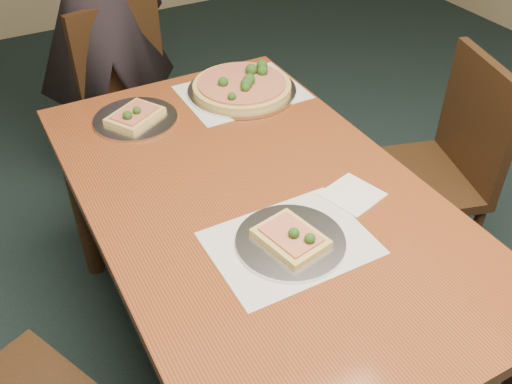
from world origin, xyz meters
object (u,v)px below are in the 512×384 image
slice_plate_near (291,240)px  slice_plate_far (135,117)px  chair_far (138,100)px  diner (97,16)px  chair_right (439,163)px  pizza_pan (243,86)px  dining_table (256,217)px

slice_plate_near → slice_plate_far: same height
chair_far → diner: bearing=99.7°
diner → slice_plate_far: diner is taller
chair_far → slice_plate_far: 0.62m
chair_right → pizza_pan: 0.78m
dining_table → chair_right: bearing=5.9°
dining_table → slice_plate_near: slice_plate_near is taller
pizza_pan → slice_plate_near: bearing=-108.6°
slice_plate_near → slice_plate_far: (-0.15, 0.75, -0.00)m
chair_far → slice_plate_near: (-0.02, -1.29, 0.25)m
diner → pizza_pan: diner is taller
chair_far → slice_plate_far: (-0.17, -0.54, 0.25)m
diner → dining_table: bearing=97.4°
dining_table → chair_right: size_ratio=1.65×
diner → chair_far: bearing=116.8°
pizza_pan → slice_plate_far: size_ratio=1.39×
chair_right → diner: diner is taller
chair_far → diner: size_ratio=0.54×
chair_far → chair_right: size_ratio=1.00×
diner → pizza_pan: 0.78m
diner → slice_plate_near: diner is taller
chair_far → dining_table: bearing=-103.1°
dining_table → chair_far: 1.08m
chair_right → slice_plate_far: chair_right is taller
chair_right → slice_plate_near: bearing=-53.3°
dining_table → chair_right: 0.83m
chair_right → slice_plate_far: (-0.99, 0.45, 0.25)m
dining_table → slice_plate_far: size_ratio=5.36×
dining_table → slice_plate_near: bearing=-95.6°
chair_right → pizza_pan: (-0.58, 0.45, 0.26)m
chair_right → dining_table: bearing=-67.7°
slice_plate_far → diner: bearing=82.8°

